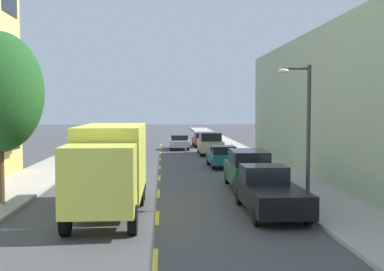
{
  "coord_description": "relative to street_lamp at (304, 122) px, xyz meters",
  "views": [
    {
      "loc": [
        0.21,
        -5.47,
        4.06
      ],
      "look_at": [
        2.29,
        28.47,
        2.07
      ],
      "focal_mm": 44.71,
      "sensor_mm": 36.0,
      "label": 1
    }
  ],
  "objects": [
    {
      "name": "moving_silver_sedan",
      "position": [
        -4.12,
        27.36,
        -2.72
      ],
      "size": [
        1.8,
        4.5,
        1.43
      ],
      "color": "#B2B5BA",
      "rests_on": "ground_plane"
    },
    {
      "name": "parked_pickup_burgundy",
      "position": [
        -10.42,
        40.16,
        -2.65
      ],
      "size": [
        2.05,
        5.32,
        1.73
      ],
      "color": "maroon",
      "rests_on": "ground_plane"
    },
    {
      "name": "street_lamp",
      "position": [
        0.0,
        0.0,
        0.0
      ],
      "size": [
        1.35,
        0.28,
        5.64
      ],
      "color": "#38383D",
      "rests_on": "sidewalk_right"
    },
    {
      "name": "parked_suv_champagne",
      "position": [
        -1.63,
        22.06,
        -2.49
      ],
      "size": [
        1.98,
        4.81,
        1.93
      ],
      "color": "tan",
      "rests_on": "ground_plane"
    },
    {
      "name": "parked_wagon_red",
      "position": [
        -1.61,
        30.55,
        -2.67
      ],
      "size": [
        1.88,
        4.72,
        1.5
      ],
      "color": "#AD1E1E",
      "rests_on": "ground_plane"
    },
    {
      "name": "parked_pickup_white",
      "position": [
        -10.36,
        21.11,
        -2.65
      ],
      "size": [
        2.02,
        5.31,
        1.73
      ],
      "color": "silver",
      "rests_on": "ground_plane"
    },
    {
      "name": "delivery_box_truck",
      "position": [
        -7.72,
        -0.61,
        -1.57
      ],
      "size": [
        2.44,
        7.77,
        3.36
      ],
      "color": "#D8D84C",
      "rests_on": "ground_plane"
    },
    {
      "name": "parked_pickup_black",
      "position": [
        -1.63,
        -0.97,
        -2.65
      ],
      "size": [
        2.04,
        5.32,
        1.73
      ],
      "color": "black",
      "rests_on": "ground_plane"
    },
    {
      "name": "parked_suv_forest",
      "position": [
        -1.44,
        4.51,
        -2.49
      ],
      "size": [
        2.02,
        4.83,
        1.93
      ],
      "color": "#194C28",
      "rests_on": "ground_plane"
    },
    {
      "name": "lane_centerline_dashes",
      "position": [
        -5.92,
        11.01,
        -3.47
      ],
      "size": [
        0.14,
        47.2,
        0.01
      ],
      "color": "yellow",
      "rests_on": "ground_plane"
    },
    {
      "name": "ground_plane",
      "position": [
        -5.92,
        16.51,
        -3.47
      ],
      "size": [
        160.0,
        160.0,
        0.0
      ],
      "primitive_type": "plane",
      "color": "#424244"
    },
    {
      "name": "parked_sedan_orange",
      "position": [
        -10.15,
        15.19,
        -2.72
      ],
      "size": [
        1.82,
        4.51,
        1.43
      ],
      "color": "orange",
      "rests_on": "ground_plane"
    },
    {
      "name": "sidewalk_right",
      "position": [
        1.18,
        14.51,
        -3.4
      ],
      "size": [
        3.2,
        120.0,
        0.14
      ],
      "primitive_type": "cube",
      "color": "#A39E93",
      "rests_on": "ground_plane"
    },
    {
      "name": "parked_hatchback_teal",
      "position": [
        -1.68,
        13.15,
        -2.72
      ],
      "size": [
        1.83,
        4.04,
        1.5
      ],
      "color": "#195B60",
      "rests_on": "ground_plane"
    },
    {
      "name": "sidewalk_left",
      "position": [
        -13.02,
        14.51,
        -3.4
      ],
      "size": [
        3.2,
        120.0,
        0.14
      ],
      "primitive_type": "cube",
      "color": "#A39E93",
      "rests_on": "ground_plane"
    },
    {
      "name": "parked_hatchback_navy",
      "position": [
        -10.15,
        29.98,
        -2.72
      ],
      "size": [
        1.75,
        4.0,
        1.5
      ],
      "color": "navy",
      "rests_on": "ground_plane"
    }
  ]
}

